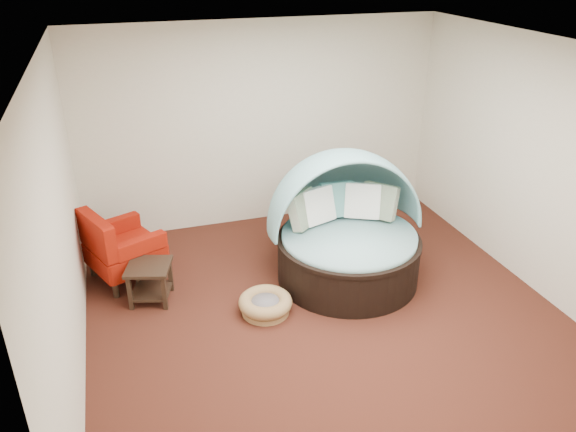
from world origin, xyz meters
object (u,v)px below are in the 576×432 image
object	(u,v)px
red_armchair	(120,248)
side_table	(150,278)
canopy_daybed	(347,222)
pet_basket	(265,304)

from	to	relation	value
red_armchair	side_table	distance (m)	0.64
canopy_daybed	pet_basket	bearing A→B (deg)	-153.63
pet_basket	canopy_daybed	bearing A→B (deg)	22.64
pet_basket	side_table	size ratio (longest dim) A/B	1.05
canopy_daybed	side_table	size ratio (longest dim) A/B	3.23
canopy_daybed	pet_basket	world-z (taller)	canopy_daybed
canopy_daybed	red_armchair	size ratio (longest dim) A/B	1.86
canopy_daybed	red_armchair	distance (m)	2.68
canopy_daybed	side_table	xyz separation A→B (m)	(-2.29, 0.16, -0.43)
red_armchair	canopy_daybed	bearing A→B (deg)	-38.90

